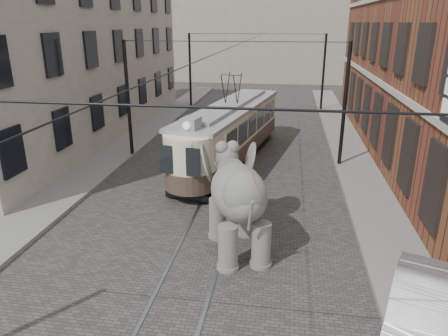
# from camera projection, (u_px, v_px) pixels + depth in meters

# --- Properties ---
(ground) EXTENTS (120.00, 120.00, 0.00)m
(ground) POSITION_uv_depth(u_px,v_px,m) (216.00, 210.00, 15.97)
(ground) COLOR #454240
(tram_rails) EXTENTS (1.54, 80.00, 0.02)m
(tram_rails) POSITION_uv_depth(u_px,v_px,m) (216.00, 210.00, 15.97)
(tram_rails) COLOR slate
(tram_rails) RESTS_ON ground
(sidewalk_right) EXTENTS (2.00, 60.00, 0.15)m
(sidewalk_right) POSITION_uv_depth(u_px,v_px,m) (379.00, 219.00, 15.09)
(sidewalk_right) COLOR slate
(sidewalk_right) RESTS_ON ground
(sidewalk_left) EXTENTS (2.00, 60.00, 0.15)m
(sidewalk_left) POSITION_uv_depth(u_px,v_px,m) (58.00, 198.00, 16.87)
(sidewalk_left) COLOR slate
(sidewalk_left) RESTS_ON ground
(stucco_building) EXTENTS (7.00, 24.00, 10.00)m
(stucco_building) POSITION_uv_depth(u_px,v_px,m) (65.00, 54.00, 25.21)
(stucco_building) COLOR gray
(stucco_building) RESTS_ON ground
(distant_block) EXTENTS (28.00, 10.00, 14.00)m
(distant_block) POSITION_uv_depth(u_px,v_px,m) (271.00, 20.00, 50.96)
(distant_block) COLOR gray
(distant_block) RESTS_ON ground
(catenary) EXTENTS (11.00, 30.20, 6.00)m
(catenary) POSITION_uv_depth(u_px,v_px,m) (229.00, 107.00, 19.67)
(catenary) COLOR black
(catenary) RESTS_ON ground
(tram) EXTENTS (4.34, 11.40, 4.43)m
(tram) POSITION_uv_depth(u_px,v_px,m) (231.00, 119.00, 20.89)
(tram) COLOR beige
(tram) RESTS_ON ground
(elephant) EXTENTS (4.20, 5.63, 3.07)m
(elephant) POSITION_uv_depth(u_px,v_px,m) (238.00, 206.00, 12.66)
(elephant) COLOR slate
(elephant) RESTS_ON ground
(parked_car) EXTENTS (2.97, 4.72, 1.47)m
(parked_car) POSITION_uv_depth(u_px,v_px,m) (426.00, 318.00, 9.04)
(parked_car) COLOR silver
(parked_car) RESTS_ON ground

